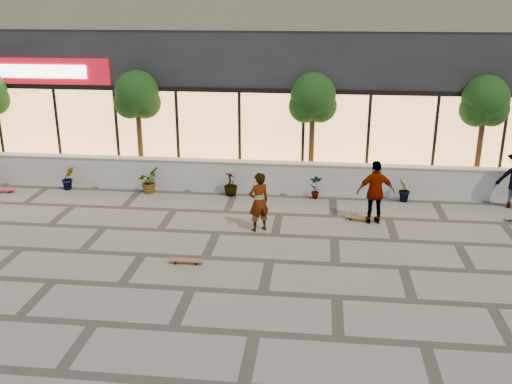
# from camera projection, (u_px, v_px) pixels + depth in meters

# --- Properties ---
(ground) EXTENTS (80.00, 80.00, 0.00)m
(ground) POSITION_uv_depth(u_px,v_px,m) (191.00, 289.00, 12.85)
(ground) COLOR gray
(ground) RESTS_ON ground
(planter_wall) EXTENTS (22.00, 0.42, 1.04)m
(planter_wall) POSITION_uv_depth(u_px,v_px,m) (236.00, 175.00, 19.26)
(planter_wall) COLOR silver
(planter_wall) RESTS_ON ground
(retail_building) EXTENTS (24.00, 9.17, 8.50)m
(retail_building) POSITION_uv_depth(u_px,v_px,m) (255.00, 49.00, 23.22)
(retail_building) COLOR black
(retail_building) RESTS_ON ground
(shrub_b) EXTENTS (0.57, 0.57, 0.81)m
(shrub_b) POSITION_uv_depth(u_px,v_px,m) (68.00, 178.00, 19.40)
(shrub_b) COLOR #193611
(shrub_b) RESTS_ON ground
(shrub_c) EXTENTS (0.68, 0.77, 0.81)m
(shrub_c) POSITION_uv_depth(u_px,v_px,m) (148.00, 181.00, 19.10)
(shrub_c) COLOR #193611
(shrub_c) RESTS_ON ground
(shrub_d) EXTENTS (0.64, 0.64, 0.81)m
(shrub_d) POSITION_uv_depth(u_px,v_px,m) (231.00, 184.00, 18.80)
(shrub_d) COLOR #193611
(shrub_d) RESTS_ON ground
(shrub_e) EXTENTS (0.46, 0.35, 0.81)m
(shrub_e) POSITION_uv_depth(u_px,v_px,m) (316.00, 187.00, 18.50)
(shrub_e) COLOR #193611
(shrub_e) RESTS_ON ground
(shrub_f) EXTENTS (0.55, 0.57, 0.81)m
(shrub_f) POSITION_uv_depth(u_px,v_px,m) (404.00, 190.00, 18.20)
(shrub_f) COLOR #193611
(shrub_f) RESTS_ON ground
(tree_midwest) EXTENTS (1.60, 1.50, 3.92)m
(tree_midwest) POSITION_uv_depth(u_px,v_px,m) (137.00, 97.00, 19.50)
(tree_midwest) COLOR #4D2F1B
(tree_midwest) RESTS_ON ground
(tree_mideast) EXTENTS (1.60, 1.50, 3.92)m
(tree_mideast) POSITION_uv_depth(u_px,v_px,m) (313.00, 101.00, 18.86)
(tree_mideast) COLOR #4D2F1B
(tree_mideast) RESTS_ON ground
(tree_east) EXTENTS (1.60, 1.50, 3.92)m
(tree_east) POSITION_uv_depth(u_px,v_px,m) (485.00, 104.00, 18.27)
(tree_east) COLOR #4D2F1B
(tree_east) RESTS_ON ground
(skater_center) EXTENTS (0.74, 0.68, 1.69)m
(skater_center) POSITION_uv_depth(u_px,v_px,m) (259.00, 202.00, 15.83)
(skater_center) COLOR white
(skater_center) RESTS_ON ground
(skater_right_near) EXTENTS (1.15, 0.62, 1.87)m
(skater_right_near) POSITION_uv_depth(u_px,v_px,m) (376.00, 192.00, 16.35)
(skater_right_near) COLOR silver
(skater_right_near) RESTS_ON ground
(skateboard_center) EXTENTS (0.85, 0.23, 0.10)m
(skateboard_center) POSITION_uv_depth(u_px,v_px,m) (186.00, 260.00, 14.05)
(skateboard_center) COLOR brown
(skateboard_center) RESTS_ON ground
(skateboard_left) EXTENTS (0.89, 0.32, 0.11)m
(skateboard_left) POSITION_uv_depth(u_px,v_px,m) (2.00, 190.00, 19.19)
(skateboard_left) COLOR red
(skateboard_left) RESTS_ON ground
(skateboard_right_near) EXTENTS (0.85, 0.39, 0.10)m
(skateboard_right_near) POSITION_uv_depth(u_px,v_px,m) (359.00, 218.00, 16.76)
(skateboard_right_near) COLOR brown
(skateboard_right_near) RESTS_ON ground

